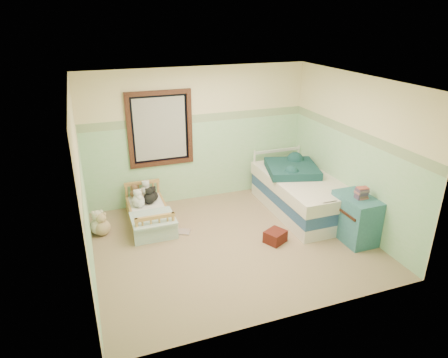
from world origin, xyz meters
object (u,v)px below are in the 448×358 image
object	(u,v)px
twin_bed_frame	(300,206)
floor_book	(183,232)
plush_floor_tan	(102,227)
red_pillow	(275,237)
toddler_bed_frame	(150,219)
dresser	(355,218)
plush_floor_cream	(99,226)

from	to	relation	value
twin_bed_frame	floor_book	size ratio (longest dim) A/B	8.44
plush_floor_tan	red_pillow	bearing A→B (deg)	-24.48
toddler_bed_frame	twin_bed_frame	xyz separation A→B (m)	(2.67, -0.47, 0.03)
dresser	red_pillow	world-z (taller)	dresser
plush_floor_cream	floor_book	xyz separation A→B (m)	(1.29, -0.43, -0.13)
toddler_bed_frame	plush_floor_cream	distance (m)	0.84
twin_bed_frame	floor_book	xyz separation A→B (m)	(-2.21, -0.02, -0.10)
red_pillow	floor_book	xyz separation A→B (m)	(-1.30, 0.78, -0.08)
plush_floor_tan	floor_book	world-z (taller)	plush_floor_tan
plush_floor_tan	dresser	bearing A→B (deg)	-21.65
twin_bed_frame	dresser	size ratio (longest dim) A/B	2.78
dresser	red_pillow	xyz separation A→B (m)	(-1.22, 0.33, -0.27)
twin_bed_frame	red_pillow	bearing A→B (deg)	-138.39
plush_floor_cream	red_pillow	size ratio (longest dim) A/B	0.93
toddler_bed_frame	dresser	bearing A→B (deg)	-28.43
twin_bed_frame	dresser	distance (m)	1.21
plush_floor_cream	red_pillow	distance (m)	2.86
red_pillow	plush_floor_tan	bearing A→B (deg)	155.52
plush_floor_tan	dresser	world-z (taller)	dresser
toddler_bed_frame	plush_floor_cream	world-z (taller)	plush_floor_cream
toddler_bed_frame	plush_floor_tan	distance (m)	0.80
plush_floor_cream	twin_bed_frame	world-z (taller)	plush_floor_cream
plush_floor_cream	twin_bed_frame	distance (m)	3.52
plush_floor_tan	plush_floor_cream	bearing A→B (deg)	132.10
plush_floor_tan	red_pillow	xyz separation A→B (m)	(2.55, -1.16, -0.04)
red_pillow	twin_bed_frame	bearing A→B (deg)	41.61
red_pillow	floor_book	world-z (taller)	red_pillow
floor_book	plush_floor_tan	bearing A→B (deg)	-171.10
plush_floor_tan	red_pillow	size ratio (longest dim) A/B	0.87
plush_floor_tan	dresser	size ratio (longest dim) A/B	0.36
dresser	red_pillow	size ratio (longest dim) A/B	2.42
plush_floor_tan	twin_bed_frame	world-z (taller)	plush_floor_tan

